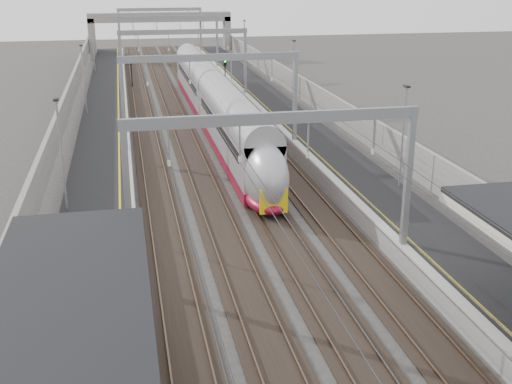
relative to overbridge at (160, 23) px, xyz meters
name	(u,v)px	position (x,y,z in m)	size (l,w,h in m)	color
platform_left	(103,146)	(-8.00, -55.00, -4.81)	(4.00, 120.00, 1.00)	black
platform_right	(305,135)	(8.00, -55.00, -4.81)	(4.00, 120.00, 1.00)	black
tracks	(207,146)	(0.00, -55.00, -5.26)	(11.40, 140.00, 0.20)	black
overhead_line	(195,57)	(0.00, -48.38, 0.83)	(13.00, 140.00, 6.60)	gray
overbridge	(160,23)	(0.00, 0.00, 0.00)	(22.00, 2.20, 6.90)	slate
wall_left	(59,134)	(-11.20, -55.00, -3.71)	(0.30, 120.00, 3.20)	slate
wall_right	(343,120)	(11.20, -55.00, -3.71)	(0.30, 120.00, 3.20)	slate
train	(217,110)	(1.50, -50.46, -3.35)	(2.50, 45.62, 3.97)	maroon
signal_green	(131,67)	(-5.20, -26.64, -2.89)	(0.32, 0.32, 3.48)	black
signal_red_near	(210,74)	(3.20, -33.50, -2.89)	(0.32, 0.32, 3.48)	black
signal_red_far	(225,69)	(5.40, -30.18, -2.89)	(0.32, 0.32, 3.48)	black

